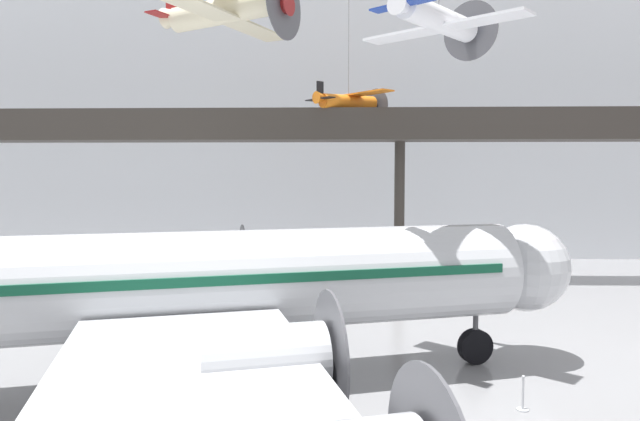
# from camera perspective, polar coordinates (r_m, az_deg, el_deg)

# --- Properties ---
(hangar_back_wall) EXTENTS (140.00, 3.00, 23.85)m
(hangar_back_wall) POSITION_cam_1_polar(r_m,az_deg,el_deg) (49.31, 6.72, 9.36)
(hangar_back_wall) COLOR silver
(hangar_back_wall) RESTS_ON ground
(mezzanine_walkway) EXTENTS (110.00, 3.20, 11.20)m
(mezzanine_walkway) POSITION_cam_1_polar(r_m,az_deg,el_deg) (37.78, 8.16, 7.36)
(mezzanine_walkway) COLOR #38332D
(mezzanine_walkway) RESTS_ON ground
(airliner_silver_main) EXTENTS (30.23, 35.09, 9.93)m
(airliner_silver_main) POSITION_cam_1_polar(r_m,az_deg,el_deg) (19.13, -16.58, -7.33)
(airliner_silver_main) COLOR #B7BABF
(airliner_silver_main) RESTS_ON ground
(suspended_plane_cream_biplane) EXTENTS (7.84, 8.98, 5.63)m
(suspended_plane_cream_biplane) POSITION_cam_1_polar(r_m,az_deg,el_deg) (30.36, -9.50, 19.16)
(suspended_plane_cream_biplane) COLOR beige
(suspended_plane_orange_highwing) EXTENTS (5.54, 5.64, 8.52)m
(suspended_plane_orange_highwing) POSITION_cam_1_polar(r_m,az_deg,el_deg) (37.52, 2.89, 10.88)
(suspended_plane_orange_highwing) COLOR orange
(suspended_plane_white_twin) EXTENTS (5.53, 5.34, 7.56)m
(suspended_plane_white_twin) POSITION_cam_1_polar(r_m,az_deg,el_deg) (21.61, 11.80, 18.16)
(suspended_plane_white_twin) COLOR silver
(stanchion_barrier) EXTENTS (0.36, 0.36, 1.08)m
(stanchion_barrier) POSITION_cam_1_polar(r_m,az_deg,el_deg) (18.98, 19.62, -17.39)
(stanchion_barrier) COLOR #B2B5BA
(stanchion_barrier) RESTS_ON ground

